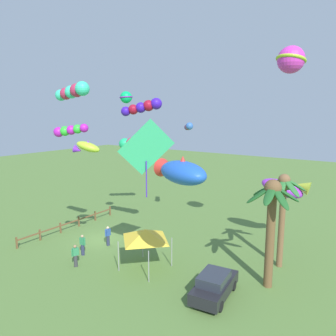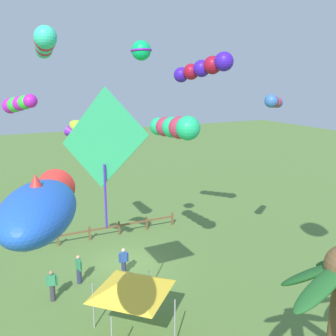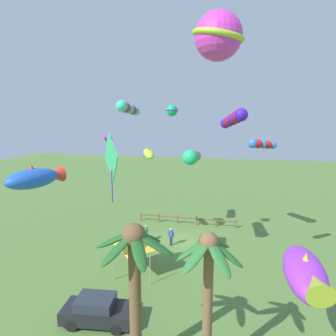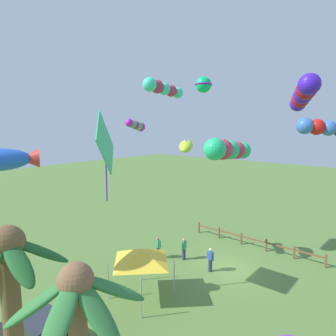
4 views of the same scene
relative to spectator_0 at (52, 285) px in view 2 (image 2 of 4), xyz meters
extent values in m
plane|color=#567A38|center=(-4.48, -1.85, -0.81)|extent=(120.00, 120.00, 0.00)
ellipsoid|color=#1E5623|center=(-4.25, 11.95, 5.19)|extent=(1.81, 0.66, 1.01)
ellipsoid|color=#1E5623|center=(-5.46, 11.18, 5.11)|extent=(1.27, 1.75, 1.15)
ellipsoid|color=#1E5623|center=(-4.73, 11.23, 5.04)|extent=(1.23, 1.68, 1.29)
cube|color=brown|center=(-9.66, -6.26, -0.34)|extent=(0.12, 0.12, 0.95)
cube|color=brown|center=(-7.59, -6.26, -0.34)|extent=(0.12, 0.12, 0.95)
cube|color=brown|center=(-5.53, -6.26, -0.34)|extent=(0.12, 0.12, 0.95)
cube|color=brown|center=(-3.46, -6.26, -0.34)|extent=(0.12, 0.12, 0.95)
cube|color=brown|center=(-1.39, -6.26, -0.34)|extent=(0.12, 0.12, 0.95)
cube|color=brown|center=(0.67, -6.26, -0.34)|extent=(0.12, 0.12, 0.95)
cube|color=brown|center=(-4.49, -6.26, -0.15)|extent=(10.43, 0.09, 0.11)
cylinder|color=#38383D|center=(0.00, 0.00, -0.39)|extent=(0.26, 0.26, 0.84)
cube|color=#338956|center=(0.00, 0.00, 0.30)|extent=(0.43, 0.33, 0.54)
sphere|color=#A37556|center=(0.00, 0.00, 0.67)|extent=(0.21, 0.21, 0.21)
cylinder|color=#338956|center=(0.22, -0.07, 0.25)|extent=(0.09, 0.09, 0.52)
cylinder|color=#338956|center=(-0.22, 0.07, 0.25)|extent=(0.09, 0.09, 0.52)
cylinder|color=#2D3351|center=(-3.93, -0.78, -0.39)|extent=(0.26, 0.26, 0.84)
cube|color=#2D519E|center=(-3.93, -0.78, 0.30)|extent=(0.41, 0.28, 0.54)
sphere|color=beige|center=(-3.93, -0.78, 0.67)|extent=(0.21, 0.21, 0.21)
cylinder|color=#2D519E|center=(-3.70, -0.81, 0.25)|extent=(0.09, 0.09, 0.52)
cylinder|color=#2D519E|center=(-4.16, -0.75, 0.25)|extent=(0.09, 0.09, 0.52)
cylinder|color=#2D3351|center=(-1.54, -1.05, -0.39)|extent=(0.26, 0.26, 0.84)
cube|color=#338956|center=(-1.54, -1.05, 0.30)|extent=(0.26, 0.40, 0.54)
sphere|color=tan|center=(-1.54, -1.05, 0.67)|extent=(0.21, 0.21, 0.21)
cylinder|color=#338956|center=(-1.56, -0.83, 0.25)|extent=(0.09, 0.09, 0.52)
cylinder|color=#338956|center=(-1.52, -1.28, 0.25)|extent=(0.09, 0.09, 0.52)
cylinder|color=#9E9EA3|center=(-3.86, 2.91, 0.24)|extent=(0.06, 0.06, 2.10)
cylinder|color=#9E9EA3|center=(-1.26, 2.91, 0.24)|extent=(0.06, 0.06, 2.10)
cylinder|color=#9E9EA3|center=(-3.86, 5.51, 0.24)|extent=(0.06, 0.06, 2.10)
pyramid|color=yellow|center=(-2.56, 4.21, 1.66)|extent=(2.86, 2.86, 0.75)
sphere|color=#3C17C3|center=(-9.53, -0.01, 10.62)|extent=(1.03, 1.03, 1.03)
sphere|color=#A61129|center=(-9.23, -0.64, 10.46)|extent=(0.99, 0.99, 0.99)
sphere|color=#3C17C3|center=(-8.93, -1.27, 10.29)|extent=(0.94, 0.94, 0.94)
sphere|color=#A61129|center=(-8.63, -1.90, 10.12)|extent=(0.90, 0.90, 0.90)
sphere|color=#3C17C3|center=(-8.33, -2.53, 9.96)|extent=(0.86, 0.86, 0.86)
ellipsoid|color=blue|center=(1.39, 9.66, 7.12)|extent=(2.43, 3.27, 1.09)
cone|color=red|center=(0.91, 8.43, 7.11)|extent=(1.21, 1.21, 0.94)
cone|color=red|center=(1.39, 9.66, 7.60)|extent=(0.76, 0.76, 0.60)
sphere|color=#0CC466|center=(-4.40, 1.08, 10.95)|extent=(0.87, 0.87, 0.87)
torus|color=purple|center=(-4.40, 1.08, 10.95)|extent=(1.22, 1.22, 0.16)
ellipsoid|color=#B6DD33|center=(-2.04, -0.54, 7.41)|extent=(1.67, 2.04, 1.13)
cone|color=#7F2BE7|center=(-1.65, -1.22, 7.18)|extent=(0.82, 0.88, 0.69)
cone|color=#7F2BE7|center=(-2.04, -0.54, 7.70)|extent=(0.47, 0.47, 0.36)
sphere|color=#1FC376|center=(-6.04, 2.48, 7.58)|extent=(1.12, 1.12, 1.12)
sphere|color=#B6304E|center=(-6.03, 1.70, 7.51)|extent=(1.07, 1.07, 1.07)
sphere|color=#1FC376|center=(-6.03, 0.92, 7.45)|extent=(1.03, 1.03, 1.03)
sphere|color=#B6304E|center=(-6.02, 0.14, 7.38)|extent=(0.98, 0.98, 0.98)
sphere|color=#1FC376|center=(-6.02, -0.64, 7.32)|extent=(0.94, 0.94, 0.94)
sphere|color=#366AC2|center=(-10.27, 2.99, 8.70)|extent=(0.63, 0.63, 0.63)
sphere|color=red|center=(-10.62, 2.71, 8.66)|extent=(0.61, 0.61, 0.61)
sphere|color=#366AC2|center=(-10.97, 2.44, 8.61)|extent=(0.58, 0.58, 0.58)
sphere|color=red|center=(-11.32, 2.17, 8.57)|extent=(0.56, 0.56, 0.56)
sphere|color=#366AC2|center=(-11.67, 1.90, 8.52)|extent=(0.53, 0.53, 0.53)
cube|color=#35BF77|center=(-1.25, 5.41, 7.81)|extent=(2.13, 2.74, 3.39)
cylinder|color=#4A28C5|center=(-1.25, 5.41, 5.86)|extent=(0.07, 0.07, 2.22)
sphere|color=#36DEAC|center=(-0.34, 1.08, 11.33)|extent=(0.91, 0.91, 0.91)
sphere|color=#B4294D|center=(-0.40, 0.46, 11.25)|extent=(0.87, 0.87, 0.87)
sphere|color=#36DEAC|center=(-0.47, -0.17, 11.17)|extent=(0.84, 0.84, 0.84)
sphere|color=#B4294D|center=(-0.54, -0.80, 11.09)|extent=(0.80, 0.80, 0.80)
sphere|color=#36DEAC|center=(-0.61, -1.43, 11.01)|extent=(0.76, 0.76, 0.76)
sphere|color=#C31EC4|center=(1.14, 0.47, 8.66)|extent=(0.63, 0.63, 0.63)
sphere|color=green|center=(0.99, 0.87, 8.72)|extent=(0.60, 0.60, 0.60)
sphere|color=#C31EC4|center=(0.84, 1.28, 8.79)|extent=(0.58, 0.58, 0.58)
sphere|color=green|center=(0.69, 1.68, 8.86)|extent=(0.55, 0.55, 0.55)
sphere|color=#C31EC4|center=(0.53, 2.09, 8.92)|extent=(0.53, 0.53, 0.53)
camera|label=1|loc=(13.68, 17.37, 9.82)|focal=34.50mm
camera|label=2|loc=(2.22, 17.33, 9.73)|focal=40.57mm
camera|label=3|loc=(-8.96, 22.48, 10.17)|focal=30.25mm
camera|label=4|loc=(-13.48, 14.90, 8.66)|focal=31.17mm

